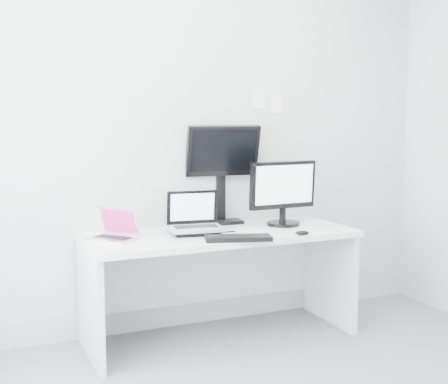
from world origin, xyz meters
The scene contains 11 objects.
back_wall centered at (0.00, 1.60, 1.35)m, with size 3.60×3.60×0.00m, color silver.
desk centered at (0.00, 1.25, 0.36)m, with size 1.80×0.70×0.73m, color white.
macbook centered at (-0.72, 1.27, 0.83)m, with size 0.28×0.21×0.21m, color silver.
speaker centered at (-0.13, 1.55, 0.82)m, with size 0.09×0.09×0.17m, color black.
dell_laptop centered at (-0.17, 1.25, 0.87)m, with size 0.34×0.27×0.29m, color #9DA0A3.
rear_monitor centered at (0.15, 1.56, 1.09)m, with size 0.53×0.19×0.72m, color black.
samsung_monitor centered at (0.51, 1.31, 0.96)m, with size 0.51×0.23×0.47m, color black.
keyboard centered at (0.00, 0.96, 0.74)m, with size 0.41×0.15×0.03m, color black.
mouse centered at (0.45, 0.94, 0.75)m, with size 0.09×0.06×0.03m, color black.
wall_note_0 centered at (0.45, 1.59, 1.62)m, with size 0.10×0.00×0.14m, color white.
wall_note_1 centered at (0.60, 1.59, 1.58)m, with size 0.09×0.00×0.13m, color white.
Camera 1 is at (-1.58, -2.45, 1.50)m, focal length 49.44 mm.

